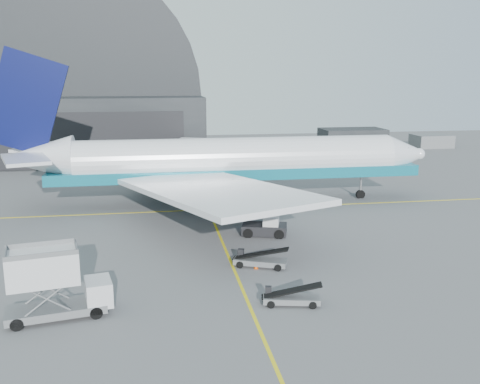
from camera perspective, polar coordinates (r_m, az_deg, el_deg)
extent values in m
plane|color=#565659|center=(45.70, -0.73, -8.08)|extent=(200.00, 200.00, 0.00)
cube|color=yellow|center=(64.65, -3.38, -1.89)|extent=(80.00, 0.25, 0.02)
cube|color=yellow|center=(43.85, -0.34, -8.98)|extent=(0.25, 40.00, 0.02)
cube|color=black|center=(108.91, -17.64, 6.62)|extent=(50.00, 28.00, 12.00)
cube|color=black|center=(95.16, -18.78, 5.17)|extent=(42.00, 0.40, 9.50)
cube|color=black|center=(123.65, 11.85, 4.78)|extent=(14.00, 8.00, 4.00)
cube|color=slate|center=(127.23, 19.69, 4.53)|extent=(8.00, 6.00, 2.80)
cylinder|color=white|center=(66.86, -0.28, 3.59)|extent=(39.45, 5.26, 5.26)
cone|color=white|center=(73.61, 17.04, 3.86)|extent=(4.82, 5.26, 5.26)
sphere|color=white|center=(74.60, 18.55, 3.87)|extent=(1.53, 1.53, 1.53)
cone|color=white|center=(67.27, -20.55, 3.41)|extent=(7.67, 5.26, 5.26)
cube|color=black|center=(72.95, 16.14, 4.37)|extent=(2.85, 2.41, 0.77)
cube|color=#0E6478|center=(67.15, -0.28, 2.16)|extent=(46.02, 5.31, 1.31)
cube|color=white|center=(53.67, -2.70, 0.16)|extent=(20.21, 26.87, 1.60)
cube|color=white|center=(79.45, -4.90, 4.17)|extent=(20.21, 26.87, 1.60)
cube|color=white|center=(62.52, -21.94, 3.27)|extent=(6.71, 9.17, 0.38)
cube|color=white|center=(72.08, -20.28, 4.52)|extent=(6.71, 9.17, 0.38)
cube|color=#080D3F|center=(66.87, -21.91, 8.84)|extent=(10.16, 0.55, 12.62)
cylinder|color=gray|center=(58.73, 0.01, -0.50)|extent=(5.70, 2.96, 2.96)
cylinder|color=gray|center=(75.74, -2.14, 2.45)|extent=(5.70, 2.96, 2.96)
cylinder|color=#A5A5AA|center=(72.00, 12.76, 0.55)|extent=(0.31, 0.31, 3.07)
cylinder|color=black|center=(72.22, 12.72, -0.26)|extent=(1.21, 0.38, 1.21)
cylinder|color=black|center=(64.16, -1.72, -1.44)|extent=(1.42, 0.49, 1.42)
cylinder|color=black|center=(70.93, -2.47, -0.09)|extent=(1.42, 0.49, 1.42)
cube|color=slate|center=(38.78, -18.97, -11.74)|extent=(6.81, 3.75, 0.54)
cube|color=#BDBDC0|center=(38.55, -14.86, -10.23)|extent=(2.15, 2.75, 1.72)
cube|color=black|center=(38.51, -13.67, -9.75)|extent=(0.47, 2.02, 0.97)
cube|color=#BDBDC0|center=(37.67, -20.29, -7.56)|extent=(4.93, 3.49, 2.15)
cylinder|color=black|center=(37.90, -15.09, -12.33)|extent=(0.90, 0.48, 0.86)
cylinder|color=black|center=(39.95, -15.41, -11.01)|extent=(0.90, 0.48, 0.86)
cylinder|color=black|center=(37.90, -22.72, -12.90)|extent=(0.90, 0.48, 0.86)
cylinder|color=black|center=(39.96, -22.60, -11.55)|extent=(0.90, 0.48, 0.86)
cube|color=black|center=(54.52, 2.62, -3.97)|extent=(4.96, 3.60, 1.00)
cube|color=#BDBDC0|center=(54.23, 3.34, -3.09)|extent=(2.06, 2.36, 1.00)
cylinder|color=black|center=(53.42, 4.20, -4.53)|extent=(1.07, 0.65, 1.00)
cylinder|color=black|center=(55.55, 4.32, -3.86)|extent=(1.07, 0.65, 1.00)
cylinder|color=black|center=(53.64, 0.87, -4.42)|extent=(1.07, 0.65, 1.00)
cylinder|color=black|center=(55.77, 1.11, -3.76)|extent=(1.07, 0.65, 1.00)
cube|color=slate|center=(38.87, 5.51, -11.31)|extent=(4.21, 2.16, 0.41)
cube|color=black|center=(38.61, 5.53, -10.45)|extent=(4.37, 1.77, 1.16)
cube|color=black|center=(39.09, 3.05, -10.40)|extent=(0.52, 0.45, 0.55)
cylinder|color=black|center=(38.45, 7.77, -11.87)|extent=(0.58, 0.34, 0.55)
cylinder|color=black|center=(39.61, 7.61, -11.11)|extent=(0.58, 0.34, 0.55)
cylinder|color=black|center=(38.29, 3.33, -11.88)|extent=(0.58, 0.34, 0.55)
cylinder|color=black|center=(39.46, 3.30, -11.11)|extent=(0.58, 0.34, 0.55)
cube|color=slate|center=(45.80, 2.19, -7.43)|extent=(4.71, 3.10, 0.46)
cube|color=black|center=(45.56, 2.20, -6.59)|extent=(4.79, 2.74, 1.30)
cube|color=black|center=(46.50, 0.10, -6.45)|extent=(0.62, 0.57, 0.61)
cylinder|color=black|center=(44.94, 4.07, -8.06)|extent=(0.66, 0.47, 0.61)
cylinder|color=black|center=(46.26, 4.35, -7.45)|extent=(0.66, 0.47, 0.61)
cylinder|color=black|center=(45.51, -0.01, -7.76)|extent=(0.66, 0.47, 0.61)
cylinder|color=black|center=(46.81, 0.39, -7.17)|extent=(0.66, 0.47, 0.61)
cube|color=#F55007|center=(45.52, 1.72, -8.15)|extent=(0.35, 0.35, 0.03)
cone|color=#F55007|center=(45.44, 1.72, -7.87)|extent=(0.35, 0.35, 0.50)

